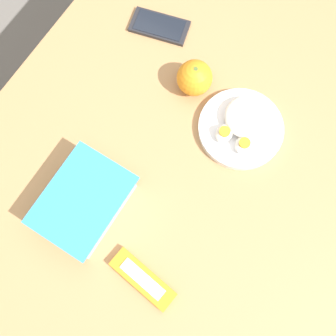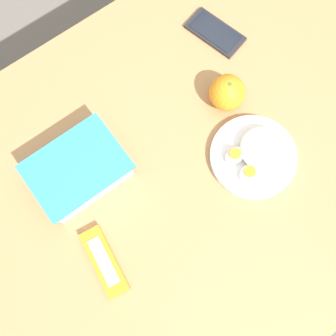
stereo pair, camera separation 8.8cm
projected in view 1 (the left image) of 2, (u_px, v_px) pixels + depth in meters
ground_plane at (184, 196)px, 1.62m from camera, size 10.00×10.00×0.00m
table at (194, 149)px, 1.02m from camera, size 1.24×0.95×0.70m
food_container at (85, 203)px, 0.86m from camera, size 0.21×0.16×0.08m
orange_fruit at (195, 78)px, 0.93m from camera, size 0.09×0.09×0.09m
rice_plate at (242, 126)px, 0.93m from camera, size 0.20×0.20×0.05m
candy_bar at (143, 279)px, 0.84m from camera, size 0.07×0.16×0.02m
cell_phone at (160, 26)px, 1.02m from camera, size 0.11×0.16×0.01m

